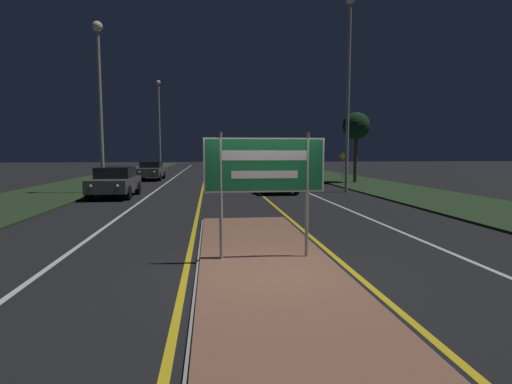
% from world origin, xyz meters
% --- Properties ---
extents(ground_plane, '(160.00, 160.00, 0.00)m').
position_xyz_m(ground_plane, '(0.00, 0.00, 0.00)').
color(ground_plane, black).
extents(median_island, '(2.71, 9.93, 0.10)m').
position_xyz_m(median_island, '(0.00, 0.76, 0.04)').
color(median_island, '#999993').
rests_on(median_island, ground_plane).
extents(verge_left, '(5.00, 100.00, 0.08)m').
position_xyz_m(verge_left, '(-9.50, 20.00, 0.04)').
color(verge_left, '#23381E').
rests_on(verge_left, ground_plane).
extents(verge_right, '(5.00, 100.00, 0.08)m').
position_xyz_m(verge_right, '(9.50, 20.00, 0.04)').
color(verge_right, '#23381E').
rests_on(verge_right, ground_plane).
extents(centre_line_yellow_left, '(0.12, 70.00, 0.01)m').
position_xyz_m(centre_line_yellow_left, '(-1.55, 25.00, 0.00)').
color(centre_line_yellow_left, gold).
rests_on(centre_line_yellow_left, ground_plane).
extents(centre_line_yellow_right, '(0.12, 70.00, 0.01)m').
position_xyz_m(centre_line_yellow_right, '(1.55, 25.00, 0.00)').
color(centre_line_yellow_right, gold).
rests_on(centre_line_yellow_right, ground_plane).
extents(lane_line_white_left, '(0.12, 70.00, 0.01)m').
position_xyz_m(lane_line_white_left, '(-4.20, 25.00, 0.00)').
color(lane_line_white_left, silver).
rests_on(lane_line_white_left, ground_plane).
extents(lane_line_white_right, '(0.12, 70.00, 0.01)m').
position_xyz_m(lane_line_white_right, '(4.20, 25.00, 0.00)').
color(lane_line_white_right, silver).
rests_on(lane_line_white_right, ground_plane).
extents(edge_line_white_left, '(0.10, 70.00, 0.01)m').
position_xyz_m(edge_line_white_left, '(-7.20, 25.00, 0.00)').
color(edge_line_white_left, silver).
rests_on(edge_line_white_left, ground_plane).
extents(edge_line_white_right, '(0.10, 70.00, 0.01)m').
position_xyz_m(edge_line_white_right, '(7.20, 25.00, 0.00)').
color(edge_line_white_right, silver).
rests_on(edge_line_white_right, ground_plane).
extents(highway_sign, '(2.41, 0.07, 2.51)m').
position_xyz_m(highway_sign, '(0.00, 0.75, 1.88)').
color(highway_sign, '#9E9E99').
rests_on(highway_sign, median_island).
extents(streetlight_left_near, '(0.52, 0.52, 8.77)m').
position_xyz_m(streetlight_left_near, '(-6.64, 14.49, 5.67)').
color(streetlight_left_near, '#9E9E99').
rests_on(streetlight_left_near, ground_plane).
extents(streetlight_left_far, '(0.44, 0.44, 9.34)m').
position_xyz_m(streetlight_left_far, '(-6.15, 34.57, 5.54)').
color(streetlight_left_far, '#9E9E99').
rests_on(streetlight_left_far, ground_plane).
extents(streetlight_right_near, '(0.48, 0.48, 10.45)m').
position_xyz_m(streetlight_right_near, '(6.37, 14.14, 6.32)').
color(streetlight_right_near, '#9E9E99').
rests_on(streetlight_right_near, ground_plane).
extents(car_receding_0, '(1.92, 4.21, 1.44)m').
position_xyz_m(car_receding_0, '(2.55, 14.58, 0.76)').
color(car_receding_0, silver).
rests_on(car_receding_0, ground_plane).
extents(car_receding_1, '(1.87, 4.61, 1.44)m').
position_xyz_m(car_receding_1, '(2.52, 27.79, 0.75)').
color(car_receding_1, maroon).
rests_on(car_receding_1, ground_plane).
extents(car_approaching_0, '(1.97, 4.06, 1.47)m').
position_xyz_m(car_approaching_0, '(-5.74, 13.13, 0.77)').
color(car_approaching_0, '#4C514C').
rests_on(car_approaching_0, ground_plane).
extents(car_approaching_1, '(1.85, 4.44, 1.46)m').
position_xyz_m(car_approaching_1, '(-5.71, 25.13, 0.77)').
color(car_approaching_1, '#4C514C').
rests_on(car_approaching_1, ground_plane).
extents(warning_sign, '(0.60, 0.06, 2.12)m').
position_xyz_m(warning_sign, '(8.81, 21.97, 1.36)').
color(warning_sign, '#9E9E99').
rests_on(warning_sign, verge_right).
extents(roadside_palm_right, '(1.89, 1.89, 4.89)m').
position_xyz_m(roadside_palm_right, '(9.07, 20.04, 3.96)').
color(roadside_palm_right, '#4C3823').
rests_on(roadside_palm_right, verge_right).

